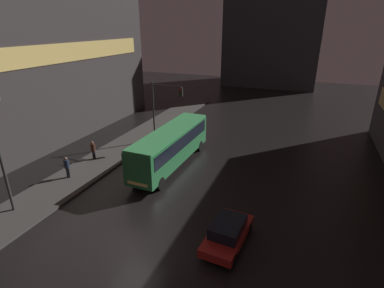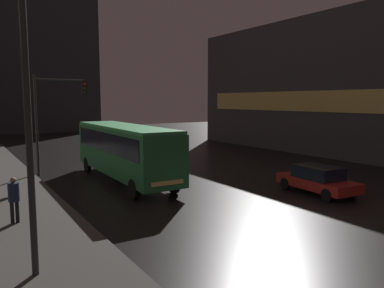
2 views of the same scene
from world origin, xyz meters
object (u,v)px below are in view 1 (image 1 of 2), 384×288
at_px(bus_near, 171,144).
at_px(pedestrian_mid, 93,148).
at_px(car_taxi, 228,232).
at_px(traffic_light_main, 163,103).
at_px(pedestrian_near, 67,165).

distance_m(bus_near, pedestrian_mid, 7.37).
xyz_separation_m(car_taxi, pedestrian_mid, (-14.49, 6.48, 0.45)).
bearing_deg(traffic_light_main, bus_near, -56.74).
bearing_deg(pedestrian_mid, traffic_light_main, 60.50).
xyz_separation_m(car_taxi, traffic_light_main, (-10.32, 12.66, 3.62)).
bearing_deg(bus_near, traffic_light_main, -55.38).
distance_m(pedestrian_near, traffic_light_main, 11.06).
bearing_deg(pedestrian_near, bus_near, -106.77).
relative_size(pedestrian_near, pedestrian_mid, 1.04).
relative_size(car_taxi, pedestrian_near, 2.47).
xyz_separation_m(bus_near, pedestrian_near, (-6.73, -5.41, -0.84)).
bearing_deg(car_taxi, bus_near, -43.46).
bearing_deg(car_taxi, pedestrian_near, -6.57).
bearing_deg(pedestrian_mid, bus_near, 17.77).
xyz_separation_m(bus_near, car_taxi, (7.36, -8.15, -1.32)).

